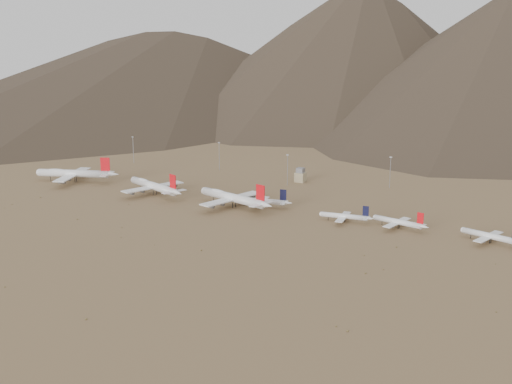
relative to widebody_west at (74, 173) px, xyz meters
The scene contains 15 objects.
ground 140.74m from the widebody_west, 12.29° to the right, with size 3000.00×3000.00×0.00m, color #95764D.
mountain_ridge 892.32m from the widebody_west, 81.03° to the left, with size 4400.00×1000.00×300.00m.
widebody_west is the anchor object (origin of this frame).
widebody_centre 85.69m from the widebody_west, ahead, with size 64.84×51.77×20.15m.
widebody_east 158.46m from the widebody_west, ahead, with size 68.95×54.49×20.98m.
narrowbody_a 176.75m from the widebody_west, ahead, with size 43.16×31.54×14.37m.
narrowbody_b 242.63m from the widebody_west, ahead, with size 36.98×26.82×12.24m.
narrowbody_c 278.03m from the widebody_west, ahead, with size 39.07×28.67×13.06m.
narrowbody_d 334.61m from the widebody_west, ahead, with size 39.32×29.18×13.37m.
control_tower 190.05m from the widebody_west, 28.30° to the left, with size 8.00×8.00×12.00m.
mast_far_west 89.67m from the widebody_west, 95.39° to the left, with size 2.00×0.60×25.70m.
mast_west 128.99m from the widebody_west, 50.46° to the left, with size 2.00×0.60×25.70m.
mast_centre 178.96m from the widebody_west, 24.54° to the left, with size 2.00×0.60×25.70m.
mast_east 261.70m from the widebody_west, 23.49° to the left, with size 2.00×0.60×25.70m.
desert_scrub 201.16m from the widebody_west, 36.01° to the right, with size 407.55×163.05×0.83m.
Camera 1 is at (244.81, -361.82, 121.47)m, focal length 45.00 mm.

